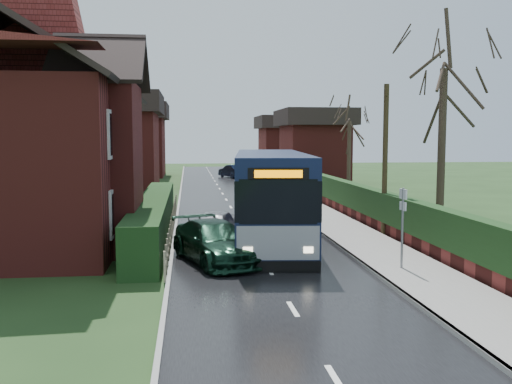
{
  "coord_description": "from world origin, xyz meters",
  "views": [
    {
      "loc": [
        -2.45,
        -19.1,
        4.13
      ],
      "look_at": [
        0.39,
        4.74,
        1.8
      ],
      "focal_mm": 40.0,
      "sensor_mm": 36.0,
      "label": 1
    }
  ],
  "objects": [
    {
      "name": "road",
      "position": [
        0.0,
        10.0,
        0.01
      ],
      "size": [
        6.0,
        100.0,
        0.02
      ],
      "primitive_type": "cube",
      "color": "black",
      "rests_on": "ground"
    },
    {
      "name": "kerb_right",
      "position": [
        3.05,
        10.0,
        0.07
      ],
      "size": [
        0.12,
        100.0,
        0.14
      ],
      "primitive_type": "cube",
      "color": "gray",
      "rests_on": "ground"
    },
    {
      "name": "car_green",
      "position": [
        -1.6,
        -0.53,
        0.67
      ],
      "size": [
        3.24,
        4.99,
        1.35
      ],
      "primitive_type": "imported",
      "rotation": [
        0.0,
        0.0,
        0.32
      ],
      "color": "black",
      "rests_on": "ground"
    },
    {
      "name": "brick_house",
      "position": [
        -8.73,
        4.78,
        4.38
      ],
      "size": [
        9.3,
        14.6,
        10.3
      ],
      "color": "maroon",
      "rests_on": "ground"
    },
    {
      "name": "kerb_left",
      "position": [
        -3.05,
        10.0,
        0.05
      ],
      "size": [
        0.12,
        100.0,
        0.1
      ],
      "primitive_type": "cube",
      "color": "gray",
      "rests_on": "ground"
    },
    {
      "name": "car_distant",
      "position": [
        2.0,
        38.37,
        0.66
      ],
      "size": [
        2.8,
        4.23,
        1.32
      ],
      "primitive_type": "imported",
      "rotation": [
        0.0,
        0.0,
        3.53
      ],
      "color": "black",
      "rests_on": "ground"
    },
    {
      "name": "right_wall_hedge",
      "position": [
        5.8,
        10.0,
        1.02
      ],
      "size": [
        0.6,
        50.0,
        1.8
      ],
      "color": "maroon",
      "rests_on": "ground"
    },
    {
      "name": "pavement",
      "position": [
        4.25,
        10.0,
        0.07
      ],
      "size": [
        2.5,
        100.0,
        0.14
      ],
      "primitive_type": "cube",
      "color": "slate",
      "rests_on": "ground"
    },
    {
      "name": "picket_fence",
      "position": [
        -3.15,
        5.0,
        0.45
      ],
      "size": [
        0.1,
        16.0,
        0.9
      ],
      "primitive_type": null,
      "color": "gray",
      "rests_on": "ground"
    },
    {
      "name": "front_hedge",
      "position": [
        -3.9,
        5.0,
        0.8
      ],
      "size": [
        1.2,
        16.0,
        1.6
      ],
      "primitive_type": "cube",
      "color": "#173213",
      "rests_on": "ground"
    },
    {
      "name": "bus",
      "position": [
        0.8,
        3.3,
        1.73
      ],
      "size": [
        3.79,
        11.72,
        3.5
      ],
      "rotation": [
        0.0,
        0.0,
        -0.1
      ],
      "color": "black",
      "rests_on": "ground"
    },
    {
      "name": "tree_right_far",
      "position": [
        9.0,
        20.68,
        5.61
      ],
      "size": [
        3.89,
        3.89,
        7.51
      ],
      "color": "#372920",
      "rests_on": "ground"
    },
    {
      "name": "telegraph_pole",
      "position": [
        5.61,
        3.58,
        3.17
      ],
      "size": [
        0.35,
        0.78,
        6.27
      ],
      "rotation": [
        0.0,
        0.0,
        -0.35
      ],
      "color": "#2C2413",
      "rests_on": "ground"
    },
    {
      "name": "tree_house_side",
      "position": [
        -11.06,
        14.73,
        7.07
      ],
      "size": [
        4.17,
        4.17,
        9.47
      ],
      "color": "#362A1F",
      "rests_on": "ground"
    },
    {
      "name": "ground",
      "position": [
        0.0,
        0.0,
        0.0
      ],
      "size": [
        140.0,
        140.0,
        0.0
      ],
      "primitive_type": "plane",
      "color": "#28461E",
      "rests_on": "ground"
    },
    {
      "name": "bus_stop_sign",
      "position": [
        4.0,
        -2.61,
        1.71
      ],
      "size": [
        0.1,
        0.39,
        2.59
      ],
      "rotation": [
        0.0,
        0.0,
        0.12
      ],
      "color": "slate",
      "rests_on": "ground"
    },
    {
      "name": "car_silver",
      "position": [
        -1.5,
        2.79,
        0.63
      ],
      "size": [
        2.34,
        3.97,
        1.27
      ],
      "primitive_type": "imported",
      "rotation": [
        0.0,
        0.0,
        -0.24
      ],
      "color": "#B8B7BC",
      "rests_on": "ground"
    },
    {
      "name": "tree_right_near",
      "position": [
        8.41,
        4.39,
        7.5
      ],
      "size": [
        4.65,
        4.65,
        10.04
      ],
      "color": "#32261D",
      "rests_on": "ground"
    }
  ]
}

